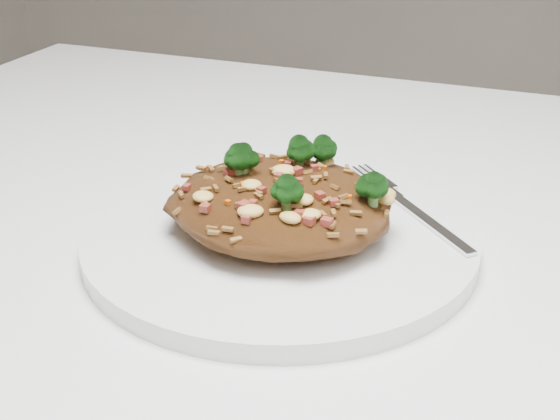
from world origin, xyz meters
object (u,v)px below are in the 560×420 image
(plate, at_px, (280,238))
(fork, at_px, (413,210))
(dining_table, at_px, (417,349))
(fried_rice, at_px, (281,194))

(plate, height_order, fork, fork)
(dining_table, height_order, fried_rice, fried_rice)
(dining_table, relative_size, fork, 9.47)
(dining_table, distance_m, fork, 0.11)
(fried_rice, bearing_deg, dining_table, 22.79)
(dining_table, bearing_deg, fried_rice, -157.21)
(dining_table, height_order, plate, plate)
(plate, xyz_separation_m, fried_rice, (0.00, 0.00, 0.03))
(plate, xyz_separation_m, fork, (0.08, 0.06, 0.01))
(dining_table, distance_m, fried_rice, 0.17)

